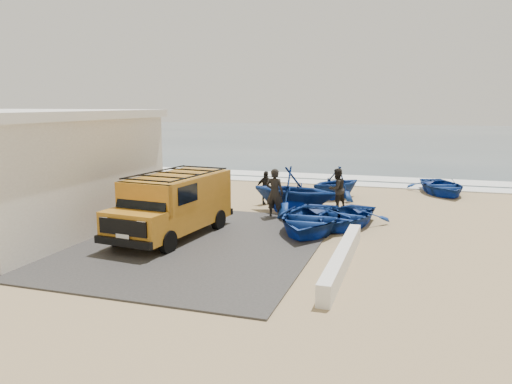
# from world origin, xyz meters

# --- Properties ---
(ground) EXTENTS (160.00, 160.00, 0.00)m
(ground) POSITION_xyz_m (0.00, 0.00, 0.00)
(ground) COLOR tan
(slab) EXTENTS (12.00, 10.00, 0.05)m
(slab) POSITION_xyz_m (-2.00, -2.00, 0.03)
(slab) COLOR #373533
(slab) RESTS_ON ground
(ocean) EXTENTS (180.00, 88.00, 0.01)m
(ocean) POSITION_xyz_m (0.00, 56.00, 0.00)
(ocean) COLOR #385166
(ocean) RESTS_ON ground
(surf_line) EXTENTS (180.00, 1.60, 0.06)m
(surf_line) POSITION_xyz_m (0.00, 12.00, 0.03)
(surf_line) COLOR white
(surf_line) RESTS_ON ground
(surf_wash) EXTENTS (180.00, 2.20, 0.04)m
(surf_wash) POSITION_xyz_m (0.00, 14.50, 0.02)
(surf_wash) COLOR white
(surf_wash) RESTS_ON ground
(building) EXTENTS (8.40, 9.40, 4.30)m
(building) POSITION_xyz_m (-7.50, -2.00, 2.16)
(building) COLOR white
(building) RESTS_ON ground
(parapet) EXTENTS (0.35, 6.00, 0.55)m
(parapet) POSITION_xyz_m (5.00, -3.00, 0.28)
(parapet) COLOR silver
(parapet) RESTS_ON ground
(van) EXTENTS (2.56, 5.35, 2.22)m
(van) POSITION_xyz_m (-1.00, -1.41, 1.19)
(van) COLOR #BA771B
(van) RESTS_ON ground
(boat_near_left) EXTENTS (3.18, 4.42, 0.91)m
(boat_near_left) POSITION_xyz_m (3.31, 0.75, 0.46)
(boat_near_left) COLOR navy
(boat_near_left) RESTS_ON ground
(boat_near_right) EXTENTS (3.59, 4.35, 0.78)m
(boat_near_right) POSITION_xyz_m (4.37, 1.82, 0.39)
(boat_near_right) COLOR navy
(boat_near_right) RESTS_ON ground
(boat_mid_left) EXTENTS (4.21, 3.80, 1.94)m
(boat_mid_left) POSITION_xyz_m (1.98, 3.69, 0.97)
(boat_mid_left) COLOR navy
(boat_mid_left) RESTS_ON ground
(boat_far_left) EXTENTS (3.80, 3.89, 1.56)m
(boat_far_left) POSITION_xyz_m (3.19, 7.38, 0.78)
(boat_far_left) COLOR navy
(boat_far_left) RESTS_ON ground
(boat_far_right) EXTENTS (3.80, 4.55, 0.81)m
(boat_far_right) POSITION_xyz_m (8.13, 10.24, 0.41)
(boat_far_right) COLOR navy
(boat_far_right) RESTS_ON ground
(fisherman_front) EXTENTS (0.74, 0.50, 1.99)m
(fisherman_front) POSITION_xyz_m (1.48, 2.52, 1.00)
(fisherman_front) COLOR black
(fisherman_front) RESTS_ON ground
(fisherman_middle) EXTENTS (1.07, 1.10, 1.78)m
(fisherman_middle) POSITION_xyz_m (3.61, 4.93, 0.89)
(fisherman_middle) COLOR black
(fisherman_middle) RESTS_ON ground
(fisherman_back) EXTENTS (0.94, 0.83, 1.53)m
(fisherman_back) POSITION_xyz_m (0.34, 5.03, 0.76)
(fisherman_back) COLOR black
(fisherman_back) RESTS_ON ground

